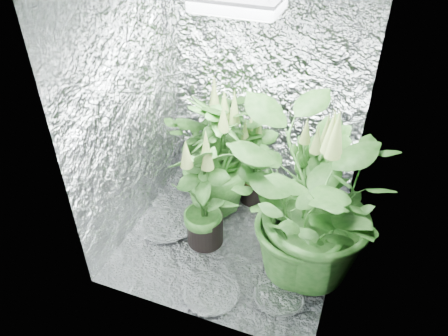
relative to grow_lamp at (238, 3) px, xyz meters
name	(u,v)px	position (x,y,z in m)	size (l,w,h in m)	color
ground	(233,235)	(0.00, 0.00, -1.83)	(1.60, 1.60, 0.00)	silver
walls	(235,129)	(0.00, 0.00, -0.83)	(1.62, 1.62, 2.00)	silver
grow_lamp	(238,3)	(0.00, 0.00, 0.00)	(0.50, 0.30, 0.22)	gray
plant_a	(220,140)	(-0.33, 0.55, -1.33)	(1.02, 1.02, 1.05)	black
plant_b	(255,165)	(0.02, 0.49, -1.46)	(0.54, 0.54, 0.83)	black
plant_c	(313,184)	(0.54, 0.24, -1.33)	(0.60, 0.60, 1.07)	black
plant_d	(216,159)	(-0.26, 0.28, -1.32)	(0.79, 0.79, 1.09)	black
plant_e	(311,209)	(0.60, -0.20, -1.18)	(1.41, 1.41, 1.34)	black
plant_f	(204,195)	(-0.19, -0.13, -1.36)	(0.68, 0.68, 1.03)	black
circulation_fan	(326,193)	(0.62, 0.62, -1.69)	(0.18, 0.27, 0.33)	black
plant_label	(314,252)	(0.66, -0.23, -1.53)	(0.04, 0.01, 0.07)	white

